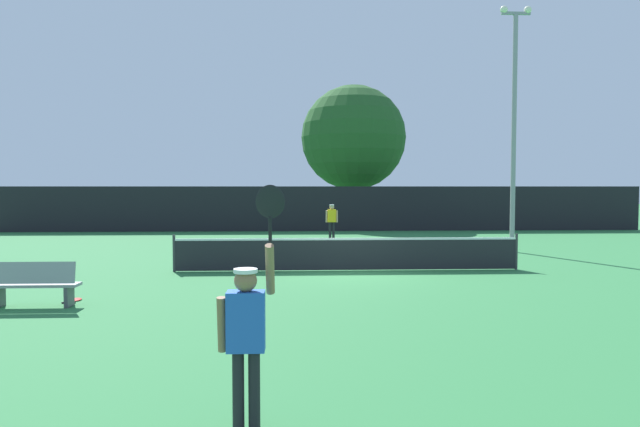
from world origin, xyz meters
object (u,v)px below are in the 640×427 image
parked_car_near (272,211)px  courtside_bench (33,284)px  spare_racket (74,300)px  parked_car_mid (459,211)px  player_receiving (332,218)px  player_serving (247,323)px  light_pole (514,115)px  tennis_ball (306,265)px  large_tree (353,138)px

parked_car_near → courtside_bench: bearing=-102.4°
spare_racket → parked_car_mid: (16.00, 25.37, 0.76)m
player_receiving → parked_car_near: bearing=-75.3°
player_serving → parked_car_mid: player_serving is taller
light_pole → parked_car_mid: (3.02, 16.91, -4.38)m
tennis_ball → spare_racket: bearing=-135.3°
tennis_ball → parked_car_mid: size_ratio=0.02×
player_receiving → spare_racket: player_receiving is taller
courtside_bench → large_tree: bearing=69.2°
player_receiving → spare_racket: size_ratio=3.14×
courtside_bench → parked_car_near: size_ratio=0.42×
tennis_ball → spare_racket: tennis_ball is taller
spare_racket → large_tree: size_ratio=0.06×
tennis_ball → light_pole: light_pole is taller
player_serving → player_receiving: 20.46m
player_serving → spare_racket: player_serving is taller
courtside_bench → spare_racket: bearing=47.8°
large_tree → parked_car_mid: (7.49, 2.08, -4.79)m
player_receiving → courtside_bench: 16.05m
tennis_ball → spare_racket: (-5.10, -5.06, -0.01)m
large_tree → parked_car_mid: 9.13m
tennis_ball → courtside_bench: bearing=-134.9°
player_receiving → player_serving: bearing=83.8°
player_receiving → courtside_bench: bearing=63.9°
player_receiving → large_tree: 10.74m
parked_car_mid → player_serving: bearing=-111.8°
parked_car_mid → player_receiving: bearing=-131.0°
parked_car_near → parked_car_mid: (12.84, -1.08, 0.00)m
parked_car_near → player_serving: bearing=-92.6°
player_serving → parked_car_near: size_ratio=0.57×
player_receiving → parked_car_mid: size_ratio=0.38×
tennis_ball → parked_car_near: bearing=95.2°
parked_car_mid → courtside_bench: bearing=-124.1°
tennis_ball → light_pole: bearing=23.4°
player_serving → player_receiving: bearing=83.8°
courtside_bench → light_pole: size_ratio=0.20×
light_pole → large_tree: bearing=106.8°
light_pole → parked_car_mid: light_pole is taller
large_tree → parked_car_near: size_ratio=2.05×
player_serving → courtside_bench: bearing=129.3°
spare_racket → parked_car_near: parked_car_near is taller
player_receiving → parked_car_mid: bearing=-129.3°
spare_racket → parked_car_near: (3.16, 26.44, 0.76)m
spare_racket → parked_car_mid: 30.00m
player_receiving → spare_racket: bearing=64.8°
tennis_ball → parked_car_mid: bearing=61.8°
spare_racket → player_serving: bearing=-56.9°
player_serving → tennis_ball: (0.81, 11.62, -1.06)m
player_serving → courtside_bench: size_ratio=1.38×
player_receiving → courtside_bench: player_receiving is taller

